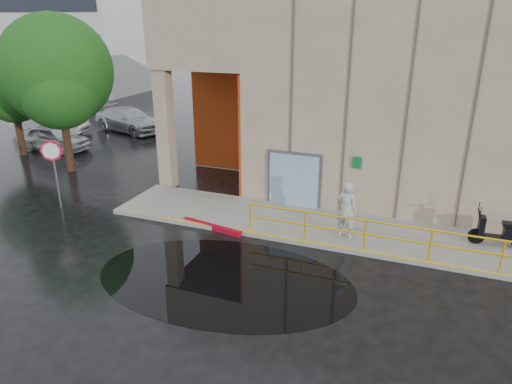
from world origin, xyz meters
The scene contains 15 objects.
ground centered at (0.00, 0.00, 0.00)m, with size 120.00×120.00×0.00m, color black.
sidewalk centered at (4.00, 4.50, 0.07)m, with size 20.00×3.00×0.15m, color gray.
building centered at (5.10, 10.98, 4.21)m, with size 20.00×10.17×8.00m.
guardrail centered at (4.25, 3.15, 0.68)m, with size 9.56×0.06×1.03m.
distant_building centered at (-28.00, 27.98, 7.50)m, with size 12.00×8.08×15.00m.
person centered at (2.56, 3.89, 1.11)m, with size 0.70×0.46×1.91m, color #AFAFB4.
scooter centered at (7.22, 4.93, 0.92)m, with size 1.76×0.65×1.35m.
stop_sign centered at (-8.28, 2.76, 1.96)m, with size 0.73×0.42×2.71m.
red_curb centered at (-1.93, 3.10, 0.09)m, with size 2.40×0.18×0.18m, color #9E0619.
puddle centered at (-0.18, 0.27, 0.00)m, with size 7.46×4.59×0.01m, color black.
car_a centered at (-14.64, 9.24, 0.70)m, with size 1.66×4.12×1.40m, color #B2B5BA.
car_b centered at (-17.68, 12.22, 0.77)m, with size 1.63×4.68×1.54m, color silver.
car_c centered at (-13.44, 14.57, 0.76)m, with size 2.13×5.23×1.52m, color #A9ACAF.
tree_near centered at (-11.00, 6.42, 4.53)m, with size 4.97×4.97×7.21m.
tree_far centered at (-15.44, 7.82, 3.74)m, with size 4.02×4.02×5.92m.
Camera 1 is at (4.64, -9.85, 6.92)m, focal length 32.00 mm.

